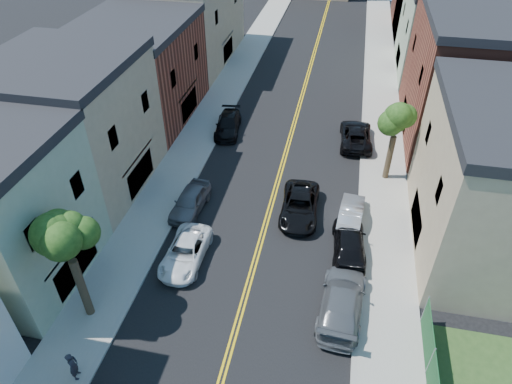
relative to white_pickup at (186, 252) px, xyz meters
The scene contains 21 objects.
sidewalk_left 21.50m from the white_pickup, 100.12° to the left, with size 3.20×100.00×0.15m, color gray.
sidewalk_right 24.34m from the white_pickup, 60.39° to the left, with size 3.20×100.00×0.15m, color gray.
curb_left 21.26m from the white_pickup, 95.47° to the left, with size 0.30×100.00×0.15m, color gray.
curb_right 23.53m from the white_pickup, 64.10° to the left, with size 0.30×100.00×0.15m, color gray.
bldg_left_tan_near 12.25m from the white_pickup, 148.05° to the left, with size 9.00×10.00×9.00m, color #998466.
bldg_left_brick 20.07m from the white_pickup, 119.92° to the left, with size 9.00×12.00×8.00m, color brown.
bldg_left_tan_far 32.94m from the white_pickup, 107.58° to the left, with size 9.00×16.00×9.50m, color #998466.
bldg_right_tan 19.23m from the white_pickup, 15.88° to the left, with size 9.00×12.00×9.00m, color #998466.
bldg_right_brick 26.73m from the white_pickup, 46.59° to the left, with size 9.00×14.00×10.00m, color brown.
bldg_right_palegrn 37.96m from the white_pickup, 61.34° to the left, with size 9.00×12.00×8.50m, color gray.
tree_left_mid 8.51m from the white_pickup, 127.81° to the right, with size 5.20×5.20×9.29m.
tree_right_far 17.19m from the white_pickup, 42.83° to the left, with size 4.40×4.40×8.03m.
white_pickup is the anchor object (origin of this frame).
grey_car_left 4.81m from the white_pickup, 104.88° to the left, with size 1.81×4.49×1.53m, color #595A60.
black_car_left 15.58m from the white_pickup, 95.06° to the left, with size 2.00×4.91×1.42m, color black.
grey_car_right 9.62m from the white_pickup, 11.55° to the right, with size 2.30×5.65×1.64m, color #575B5F.
black_car_right 9.99m from the white_pickup, 15.60° to the left, with size 1.97×4.89×1.66m, color black.
silver_car_right 11.16m from the white_pickup, 30.40° to the left, with size 1.49×4.27×1.41m, color #A9ABB1.
dark_car_right_far 18.58m from the white_pickup, 58.80° to the left, with size 2.53×5.48×1.52m, color black.
black_suv_lane 8.40m from the white_pickup, 42.62° to the left, with size 2.47×5.35×1.49m, color black.
pedestrian_left 8.76m from the white_pickup, 107.11° to the right, with size 0.63×0.41×1.73m, color #23232A.
Camera 1 is at (3.94, 0.87, 20.19)m, focal length 31.68 mm.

